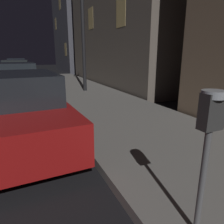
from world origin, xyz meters
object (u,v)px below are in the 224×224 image
Objects in this scene: parking_meter at (209,130)px; car_yellow_cab at (17,70)px; car_red at (14,109)px; car_blue at (17,66)px; car_silver at (16,79)px.

parking_meter is 0.29× the size of car_yellow_cab.
car_red and car_blue have the same top height.
car_blue is (0.00, 6.95, -0.00)m from car_yellow_cab.
parking_meter reaches higher than car_red.
parking_meter is at bearing -65.11° from car_red.
car_silver and car_blue have the same top height.
parking_meter reaches higher than car_silver.
car_yellow_cab is at bearing -90.01° from car_blue.
car_red is 19.01m from car_blue.
car_silver is 13.10m from car_blue.
car_blue is (-0.00, 13.10, -0.00)m from car_silver.
car_red is 5.91m from car_silver.
parking_meter is 0.31× the size of car_silver.
car_silver is at bearing -89.98° from car_yellow_cab.
parking_meter is at bearing -86.02° from car_blue.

